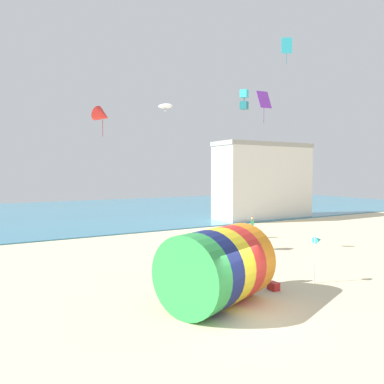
# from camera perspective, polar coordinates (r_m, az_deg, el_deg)

# --- Properties ---
(ground_plane) EXTENTS (120.00, 120.00, 0.00)m
(ground_plane) POSITION_cam_1_polar(r_m,az_deg,el_deg) (14.74, 8.42, -18.63)
(ground_plane) COLOR beige
(sea) EXTENTS (120.00, 40.00, 0.10)m
(sea) POSITION_cam_1_polar(r_m,az_deg,el_deg) (51.92, -20.59, -3.10)
(sea) COLOR teal
(sea) RESTS_ON ground
(giant_inflatable_tube) EXTENTS (5.16, 4.52, 3.16)m
(giant_inflatable_tube) POSITION_cam_1_polar(r_m,az_deg,el_deg) (15.53, 3.85, -11.34)
(giant_inflatable_tube) COLOR green
(giant_inflatable_tube) RESTS_ON ground
(kite_handler) EXTENTS (0.34, 0.42, 1.78)m
(kite_handler) POSITION_cam_1_polar(r_m,az_deg,el_deg) (18.86, 11.26, -10.87)
(kite_handler) COLOR #726651
(kite_handler) RESTS_ON ground
(kite_cyan_diamond) EXTENTS (0.65, 0.42, 1.75)m
(kite_cyan_diamond) POSITION_cam_1_polar(r_m,az_deg,el_deg) (27.19, 14.24, 20.78)
(kite_cyan_diamond) COLOR #2DB2C6
(kite_purple_diamond) EXTENTS (1.08, 0.73, 2.45)m
(kite_purple_diamond) POSITION_cam_1_polar(r_m,az_deg,el_deg) (29.71, 10.92, 13.61)
(kite_purple_diamond) COLOR purple
(kite_white_parafoil) EXTENTS (0.92, 1.02, 0.51)m
(kite_white_parafoil) POSITION_cam_1_polar(r_m,az_deg,el_deg) (24.68, -4.08, 12.93)
(kite_white_parafoil) COLOR white
(kite_red_delta) EXTENTS (1.48, 1.56, 1.91)m
(kite_red_delta) POSITION_cam_1_polar(r_m,az_deg,el_deg) (24.18, -13.48, 11.25)
(kite_red_delta) COLOR red
(kite_cyan_box) EXTENTS (0.46, 0.46, 0.94)m
(kite_cyan_box) POSITION_cam_1_polar(r_m,az_deg,el_deg) (18.00, 7.94, 13.77)
(kite_cyan_box) COLOR #2DB2C6
(bystander_near_water) EXTENTS (0.39, 0.42, 1.74)m
(bystander_near_water) POSITION_cam_1_polar(r_m,az_deg,el_deg) (31.28, 9.18, -5.33)
(bystander_near_water) COLOR black
(bystander_near_water) RESTS_ON ground
(promenade_building) EXTENTS (12.07, 4.18, 8.82)m
(promenade_building) POSITION_cam_1_polar(r_m,az_deg,el_deg) (44.42, 10.80, 1.69)
(promenade_building) COLOR silver
(promenade_building) RESTS_ON ground
(beach_flag) EXTENTS (0.47, 0.36, 2.29)m
(beach_flag) POSITION_cam_1_polar(r_m,az_deg,el_deg) (19.47, 18.61, -7.20)
(beach_flag) COLOR silver
(beach_flag) RESTS_ON ground
(cooler_box) EXTENTS (0.36, 0.52, 0.36)m
(cooler_box) POSITION_cam_1_polar(r_m,az_deg,el_deg) (18.17, 12.31, -13.84)
(cooler_box) COLOR red
(cooler_box) RESTS_ON ground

